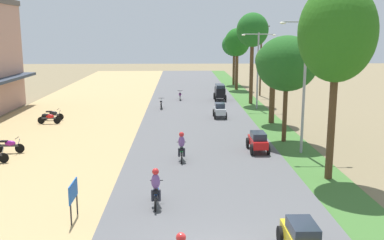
# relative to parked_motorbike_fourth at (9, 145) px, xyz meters

# --- Properties ---
(parked_motorbike_fourth) EXTENTS (1.80, 0.54, 0.94)m
(parked_motorbike_fourth) POSITION_rel_parked_motorbike_fourth_xyz_m (0.00, 0.00, 0.00)
(parked_motorbike_fourth) COLOR black
(parked_motorbike_fourth) RESTS_ON dirt_shoulder
(parked_motorbike_fifth) EXTENTS (1.80, 0.54, 0.94)m
(parked_motorbike_fifth) POSITION_rel_parked_motorbike_fourth_xyz_m (-0.10, 8.54, 0.00)
(parked_motorbike_fifth) COLOR black
(parked_motorbike_fifth) RESTS_ON dirt_shoulder
(parked_motorbike_sixth) EXTENTS (1.80, 0.54, 0.94)m
(parked_motorbike_sixth) POSITION_rel_parked_motorbike_fourth_xyz_m (-0.24, 9.97, 0.00)
(parked_motorbike_sixth) COLOR black
(parked_motorbike_sixth) RESTS_ON dirt_shoulder
(street_signboard) EXTENTS (0.06, 1.30, 1.50)m
(street_signboard) POSITION_rel_parked_motorbike_fourth_xyz_m (6.07, -9.68, 0.55)
(street_signboard) COLOR #262628
(street_signboard) RESTS_ON dirt_shoulder
(median_tree_nearest) EXTENTS (3.61, 3.61, 9.36)m
(median_tree_nearest) POSITION_rel_parked_motorbike_fourth_xyz_m (17.43, -5.12, 6.51)
(median_tree_nearest) COLOR #4C351E
(median_tree_nearest) RESTS_ON median_strip
(median_tree_second) EXTENTS (3.91, 3.91, 6.88)m
(median_tree_second) POSITION_rel_parked_motorbike_fourth_xyz_m (16.99, 2.43, 4.60)
(median_tree_second) COLOR #4C351E
(median_tree_second) RESTS_ON median_strip
(median_tree_third) EXTENTS (2.83, 2.83, 6.20)m
(median_tree_third) POSITION_rel_parked_motorbike_fourth_xyz_m (17.42, 8.50, 4.32)
(median_tree_third) COLOR #4C351E
(median_tree_third) RESTS_ON median_strip
(median_tree_fourth) EXTENTS (3.12, 3.12, 8.96)m
(median_tree_fourth) POSITION_rel_parked_motorbike_fourth_xyz_m (17.30, 18.14, 6.70)
(median_tree_fourth) COLOR #4C351E
(median_tree_fourth) RESTS_ON median_strip
(median_tree_fifth) EXTENTS (3.08, 3.08, 7.58)m
(median_tree_fifth) POSITION_rel_parked_motorbike_fourth_xyz_m (17.26, 29.23, 5.30)
(median_tree_fifth) COLOR #4C351E
(median_tree_fifth) RESTS_ON median_strip
(median_tree_sixth) EXTENTS (3.29, 3.29, 6.92)m
(median_tree_sixth) POSITION_rel_parked_motorbike_fourth_xyz_m (17.52, 34.30, 4.87)
(median_tree_sixth) COLOR #4C351E
(median_tree_sixth) RESTS_ON median_strip
(streetlamp_near) EXTENTS (3.16, 0.20, 7.80)m
(streetlamp_near) POSITION_rel_parked_motorbike_fourth_xyz_m (17.36, -0.44, 4.00)
(streetlamp_near) COLOR gray
(streetlamp_near) RESTS_ON median_strip
(streetlamp_mid) EXTENTS (3.16, 0.20, 7.05)m
(streetlamp_mid) POSITION_rel_parked_motorbike_fourth_xyz_m (17.36, 14.94, 3.61)
(streetlamp_mid) COLOR gray
(streetlamp_mid) RESTS_ON median_strip
(utility_pole_near) EXTENTS (1.80, 0.20, 8.29)m
(utility_pole_near) POSITION_rel_parked_motorbike_fourth_xyz_m (19.30, 24.10, 3.78)
(utility_pole_near) COLOR brown
(utility_pole_near) RESTS_ON ground
(car_sedan_yellow) EXTENTS (1.10, 2.26, 1.19)m
(car_sedan_yellow) POSITION_rel_parked_motorbike_fourth_xyz_m (13.98, -12.79, 0.19)
(car_sedan_yellow) COLOR gold
(car_sedan_yellow) RESTS_ON road_strip
(car_sedan_red) EXTENTS (1.10, 2.26, 1.19)m
(car_sedan_red) POSITION_rel_parked_motorbike_fourth_xyz_m (14.81, -0.12, 0.19)
(car_sedan_red) COLOR red
(car_sedan_red) RESTS_ON road_strip
(car_hatchback_silver) EXTENTS (1.04, 2.00, 1.23)m
(car_hatchback_silver) POSITION_rel_parked_motorbike_fourth_xyz_m (13.49, 10.64, 0.19)
(car_hatchback_silver) COLOR #B7BCC1
(car_hatchback_silver) RESTS_ON road_strip
(car_van_black) EXTENTS (1.19, 2.41, 1.67)m
(car_van_black) POSITION_rel_parked_motorbike_fourth_xyz_m (14.37, 20.29, 0.47)
(car_van_black) COLOR black
(car_van_black) RESTS_ON road_strip
(motorbike_ahead_second) EXTENTS (0.54, 1.80, 1.66)m
(motorbike_ahead_second) POSITION_rel_parked_motorbike_fourth_xyz_m (9.14, -8.49, 0.30)
(motorbike_ahead_second) COLOR black
(motorbike_ahead_second) RESTS_ON road_strip
(motorbike_ahead_third) EXTENTS (0.54, 1.80, 1.66)m
(motorbike_ahead_third) POSITION_rel_parked_motorbike_fourth_xyz_m (10.22, -1.92, 0.30)
(motorbike_ahead_third) COLOR black
(motorbike_ahead_third) RESTS_ON road_strip
(motorbike_ahead_fourth) EXTENTS (0.54, 1.80, 0.94)m
(motorbike_ahead_fourth) POSITION_rel_parked_motorbike_fourth_xyz_m (8.39, 15.28, 0.02)
(motorbike_ahead_fourth) COLOR black
(motorbike_ahead_fourth) RESTS_ON road_strip
(motorbike_ahead_fifth) EXTENTS (0.54, 1.80, 0.94)m
(motorbike_ahead_fifth) POSITION_rel_parked_motorbike_fourth_xyz_m (10.17, 20.68, 0.02)
(motorbike_ahead_fifth) COLOR black
(motorbike_ahead_fifth) RESTS_ON road_strip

